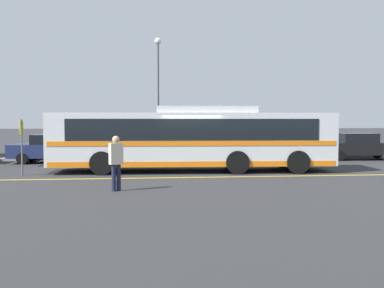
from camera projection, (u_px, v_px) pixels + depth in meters
ground_plane at (190, 172)px, 19.84m from camera, size 220.00×220.00×0.00m
lane_strip_0 at (198, 177)px, 18.00m from camera, size 32.43×0.20×0.01m
curb_strip at (180, 158)px, 26.42m from camera, size 40.43×0.36×0.15m
transit_bus at (192, 138)px, 20.11m from camera, size 12.85×3.23×2.90m
parked_car_1 at (53, 149)px, 24.22m from camera, size 4.55×2.17×1.53m
parked_car_2 at (157, 148)px, 24.84m from camera, size 4.96×2.02×1.44m
parked_car_3 at (267, 148)px, 25.85m from camera, size 4.13×1.86×1.39m
parked_car_4 at (358, 146)px, 26.18m from camera, size 4.90×2.01×1.54m
pedestrian_1 at (116, 159)px, 14.47m from camera, size 0.47×0.38×1.79m
bus_stop_sign at (22, 140)px, 18.52m from camera, size 0.07×0.40×2.33m
street_lamp at (158, 82)px, 27.19m from camera, size 0.40×0.40×7.27m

